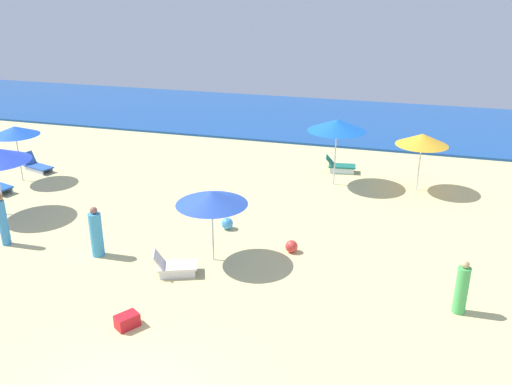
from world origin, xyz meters
The scene contains 14 objects.
ocean centered at (0.00, 24.60, 0.06)m, with size 60.00×10.81×0.12m, color #164997.
umbrella_1 centered at (5.37, 14.38, 2.08)m, with size 2.01×2.01×2.31m.
umbrella_2 centered at (-10.43, 10.96, 2.13)m, with size 1.91×1.91×2.32m.
lounge_chair_2_0 centered at (-10.62, 12.17, 0.24)m, with size 1.54×0.96×0.76m.
umbrella_3 centered at (-0.43, 6.73, 2.00)m, with size 2.10×2.10×2.20m.
lounge_chair_3_0 centered at (-1.21, 5.60, 0.28)m, with size 1.36×1.02×0.72m.
umbrella_4 centered at (2.09, 14.10, 2.48)m, with size 2.32×2.32×2.71m.
lounge_chair_4_0 centered at (2.12, 15.65, 0.28)m, with size 1.35×0.74×0.71m.
beachgoer_0 centered at (-7.10, 5.87, 0.86)m, with size 0.40×0.40×1.75m.
beachgoer_1 centered at (6.51, 5.85, 0.68)m, with size 0.46×0.46×1.47m.
beachgoer_3 centered at (-3.91, 6.03, 0.74)m, with size 0.40×0.40×1.60m.
beach_ball_0 centered at (1.72, 7.86, 0.19)m, with size 0.39×0.39×0.39m, color #E23B34.
beach_ball_1 centered at (-0.72, 8.88, 0.20)m, with size 0.40×0.40×0.40m, color #3F95DF.
cooler_box_2 centered at (-1.27, 2.96, 0.17)m, with size 0.55×0.37×0.34m, color red.
Camera 1 is at (4.82, -6.93, 7.98)m, focal length 38.46 mm.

